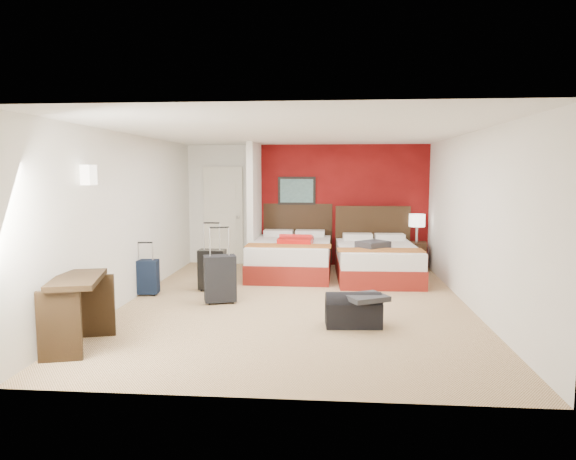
# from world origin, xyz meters

# --- Properties ---
(ground) EXTENTS (6.50, 6.50, 0.00)m
(ground) POSITION_xyz_m (0.00, 0.00, 0.00)
(ground) COLOR #D3B182
(ground) RESTS_ON ground
(room_walls) EXTENTS (5.02, 6.52, 2.50)m
(room_walls) POSITION_xyz_m (-1.40, 1.42, 1.26)
(room_walls) COLOR white
(room_walls) RESTS_ON ground
(red_accent_panel) EXTENTS (3.50, 0.04, 2.50)m
(red_accent_panel) POSITION_xyz_m (0.75, 3.23, 1.25)
(red_accent_panel) COLOR maroon
(red_accent_panel) RESTS_ON ground
(partition_wall) EXTENTS (0.12, 1.20, 2.50)m
(partition_wall) POSITION_xyz_m (-1.00, 2.61, 1.25)
(partition_wall) COLOR silver
(partition_wall) RESTS_ON ground
(entry_door) EXTENTS (0.82, 0.06, 2.05)m
(entry_door) POSITION_xyz_m (-1.75, 3.20, 1.02)
(entry_door) COLOR silver
(entry_door) RESTS_ON ground
(bed_left) EXTENTS (1.51, 2.13, 0.63)m
(bed_left) POSITION_xyz_m (-0.23, 2.14, 0.32)
(bed_left) COLOR white
(bed_left) RESTS_ON ground
(bed_right) EXTENTS (1.48, 2.07, 0.61)m
(bed_right) POSITION_xyz_m (1.35, 1.87, 0.30)
(bed_right) COLOR silver
(bed_right) RESTS_ON ground
(red_suitcase_open) EXTENTS (0.68, 0.89, 0.11)m
(red_suitcase_open) POSITION_xyz_m (-0.13, 2.04, 0.69)
(red_suitcase_open) COLOR red
(red_suitcase_open) RESTS_ON bed_left
(jacket_bundle) EXTENTS (0.64, 0.63, 0.12)m
(jacket_bundle) POSITION_xyz_m (1.25, 1.57, 0.67)
(jacket_bundle) COLOR #37373C
(jacket_bundle) RESTS_ON bed_right
(nightstand) EXTENTS (0.44, 0.44, 0.55)m
(nightstand) POSITION_xyz_m (2.21, 2.83, 0.28)
(nightstand) COLOR black
(nightstand) RESTS_ON ground
(table_lamp) EXTENTS (0.34, 0.34, 0.56)m
(table_lamp) POSITION_xyz_m (2.21, 2.83, 0.83)
(table_lamp) COLOR white
(table_lamp) RESTS_ON nightstand
(suitcase_black) EXTENTS (0.43, 0.27, 0.65)m
(suitcase_black) POSITION_xyz_m (-1.42, 0.70, 0.32)
(suitcase_black) COLOR black
(suitcase_black) RESTS_ON ground
(suitcase_charcoal) EXTENTS (0.53, 0.41, 0.68)m
(suitcase_charcoal) POSITION_xyz_m (-1.12, -0.07, 0.34)
(suitcase_charcoal) COLOR black
(suitcase_charcoal) RESTS_ON ground
(suitcase_navy) EXTENTS (0.40, 0.27, 0.53)m
(suitcase_navy) POSITION_xyz_m (-2.39, 0.30, 0.27)
(suitcase_navy) COLOR black
(suitcase_navy) RESTS_ON ground
(duffel_bag) EXTENTS (0.72, 0.42, 0.35)m
(duffel_bag) POSITION_xyz_m (0.80, -1.08, 0.18)
(duffel_bag) COLOR black
(duffel_bag) RESTS_ON ground
(jacket_draped) EXTENTS (0.61, 0.58, 0.06)m
(jacket_draped) POSITION_xyz_m (0.95, -1.13, 0.38)
(jacket_draped) COLOR #343438
(jacket_draped) RESTS_ON duffel_bag
(desk) EXTENTS (0.72, 1.05, 0.80)m
(desk) POSITION_xyz_m (-2.24, -2.16, 0.40)
(desk) COLOR black
(desk) RESTS_ON ground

